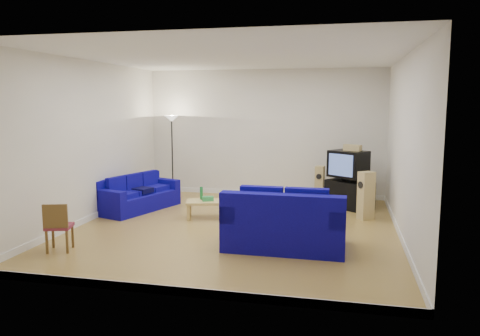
% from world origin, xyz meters
% --- Properties ---
extents(room, '(6.01, 6.51, 3.21)m').
position_xyz_m(room, '(0.00, 0.00, 1.54)').
color(room, brown).
rests_on(room, ground).
extents(sofa_three_seat, '(1.41, 2.10, 0.75)m').
position_xyz_m(sofa_three_seat, '(-2.50, 1.03, 0.28)').
color(sofa_three_seat, '#080267').
rests_on(sofa_three_seat, ground).
extents(sofa_loveseat, '(1.96, 1.11, 0.98)m').
position_xyz_m(sofa_loveseat, '(1.07, -1.06, 0.37)').
color(sofa_loveseat, '#080267').
rests_on(sofa_loveseat, ground).
extents(coffee_table, '(1.11, 0.74, 0.37)m').
position_xyz_m(coffee_table, '(-0.66, 0.63, 0.32)').
color(coffee_table, tan).
rests_on(coffee_table, ground).
extents(bottle, '(0.08, 0.08, 0.27)m').
position_xyz_m(bottle, '(-0.89, 0.70, 0.50)').
color(bottle, '#197233').
rests_on(bottle, coffee_table).
extents(tissue_box, '(0.26, 0.21, 0.09)m').
position_xyz_m(tissue_box, '(-0.72, 0.59, 0.41)').
color(tissue_box, green).
rests_on(tissue_box, coffee_table).
extents(red_canister, '(0.10, 0.10, 0.14)m').
position_xyz_m(red_canister, '(-0.37, 0.70, 0.44)').
color(red_canister, red).
rests_on(red_canister, coffee_table).
extents(remote, '(0.16, 0.07, 0.02)m').
position_xyz_m(remote, '(-0.35, 0.46, 0.38)').
color(remote, black).
rests_on(remote, coffee_table).
extents(tv_stand, '(1.14, 1.08, 0.62)m').
position_xyz_m(tv_stand, '(2.13, 2.21, 0.31)').
color(tv_stand, black).
rests_on(tv_stand, ground).
extents(av_receiver, '(0.46, 0.49, 0.09)m').
position_xyz_m(av_receiver, '(2.18, 2.20, 0.66)').
color(av_receiver, black).
rests_on(av_receiver, tv_stand).
extents(television, '(0.96, 0.91, 0.60)m').
position_xyz_m(television, '(2.09, 2.21, 1.01)').
color(television, black).
rests_on(television, av_receiver).
extents(centre_speaker, '(0.42, 0.31, 0.14)m').
position_xyz_m(centre_speaker, '(2.17, 2.21, 1.38)').
color(centre_speaker, tan).
rests_on(centre_speaker, television).
extents(speaker_left, '(0.23, 0.29, 0.87)m').
position_xyz_m(speaker_left, '(1.44, 2.70, 0.44)').
color(speaker_left, tan).
rests_on(speaker_left, ground).
extents(speaker_right, '(0.37, 0.35, 0.98)m').
position_xyz_m(speaker_right, '(2.45, 1.24, 0.49)').
color(speaker_right, tan).
rests_on(speaker_right, ground).
extents(floor_lamp, '(0.35, 0.35, 2.05)m').
position_xyz_m(floor_lamp, '(-2.28, 2.70, 1.69)').
color(floor_lamp, black).
rests_on(floor_lamp, ground).
extents(dining_chair, '(0.48, 0.48, 0.80)m').
position_xyz_m(dining_chair, '(-2.43, -2.02, 0.45)').
color(dining_chair, brown).
rests_on(dining_chair, ground).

